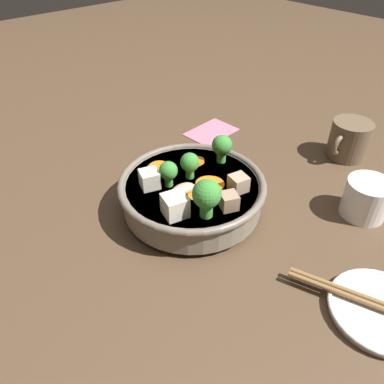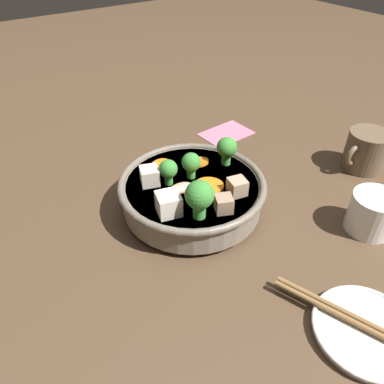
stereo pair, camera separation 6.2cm
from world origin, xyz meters
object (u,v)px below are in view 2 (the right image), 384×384
(stirfry_bowl, at_px, (192,191))
(tea_cup, at_px, (372,213))
(side_saucer, at_px, (366,331))
(dark_mug, at_px, (366,151))
(chopsticks_pair, at_px, (369,327))

(stirfry_bowl, xyz_separation_m, tea_cup, (-0.21, 0.20, -0.01))
(side_saucer, distance_m, tea_cup, 0.20)
(dark_mug, bearing_deg, side_saucer, 36.57)
(side_saucer, bearing_deg, stirfry_bowl, -82.58)
(tea_cup, bearing_deg, dark_mug, -141.20)
(tea_cup, xyz_separation_m, dark_mug, (-0.14, -0.11, 0.01))
(tea_cup, height_order, dark_mug, dark_mug)
(dark_mug, bearing_deg, tea_cup, 38.80)
(side_saucer, height_order, dark_mug, dark_mug)
(stirfry_bowl, height_order, side_saucer, stirfry_bowl)
(side_saucer, xyz_separation_m, dark_mug, (-0.31, -0.23, 0.03))
(tea_cup, relative_size, chopsticks_pair, 0.32)
(dark_mug, height_order, chopsticks_pair, dark_mug)
(stirfry_bowl, xyz_separation_m, side_saucer, (-0.04, 0.31, -0.03))
(tea_cup, distance_m, dark_mug, 0.18)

